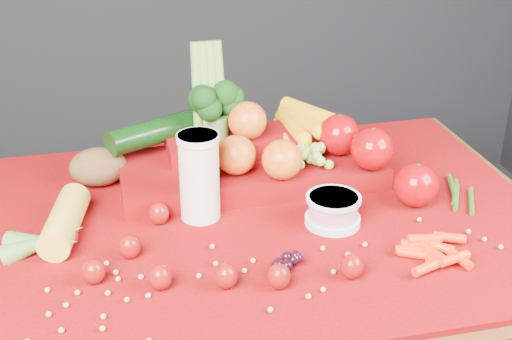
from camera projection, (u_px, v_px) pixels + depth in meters
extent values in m
cube|color=#3A200D|center=(258.00, 235.00, 1.33)|extent=(1.10, 0.80, 0.05)
cube|color=#3A200D|center=(28.00, 324.00, 1.68)|extent=(0.06, 0.06, 0.70)
cube|color=#3A200D|center=(406.00, 271.00, 1.88)|extent=(0.06, 0.06, 0.70)
cube|color=maroon|center=(258.00, 220.00, 1.31)|extent=(1.05, 0.75, 0.01)
cylinder|color=beige|center=(199.00, 177.00, 1.28)|extent=(0.07, 0.07, 0.16)
cylinder|color=silver|center=(198.00, 138.00, 1.24)|extent=(0.08, 0.08, 0.01)
cylinder|color=silver|center=(332.00, 220.00, 1.29)|extent=(0.10, 0.10, 0.01)
cylinder|color=#CA8096|center=(333.00, 207.00, 1.28)|extent=(0.09, 0.09, 0.04)
cylinder|color=silver|center=(334.00, 198.00, 1.27)|extent=(0.10, 0.10, 0.01)
ellipsoid|color=maroon|center=(129.00, 247.00, 1.18)|extent=(0.04, 0.04, 0.04)
cone|color=#15480C|center=(128.00, 236.00, 1.17)|extent=(0.03, 0.03, 0.01)
ellipsoid|color=maroon|center=(94.00, 271.00, 1.12)|extent=(0.04, 0.04, 0.04)
cone|color=#15480C|center=(92.00, 261.00, 1.11)|extent=(0.03, 0.03, 0.01)
ellipsoid|color=maroon|center=(160.00, 277.00, 1.10)|extent=(0.04, 0.04, 0.04)
cone|color=#15480C|center=(159.00, 266.00, 1.09)|extent=(0.03, 0.03, 0.01)
ellipsoid|color=maroon|center=(226.00, 276.00, 1.11)|extent=(0.04, 0.04, 0.04)
cone|color=#15480C|center=(226.00, 265.00, 1.10)|extent=(0.03, 0.03, 0.01)
ellipsoid|color=maroon|center=(279.00, 276.00, 1.11)|extent=(0.04, 0.04, 0.04)
cone|color=#15480C|center=(279.00, 266.00, 1.10)|extent=(0.03, 0.03, 0.01)
ellipsoid|color=maroon|center=(352.00, 266.00, 1.13)|extent=(0.04, 0.04, 0.04)
cone|color=#15480C|center=(353.00, 256.00, 1.12)|extent=(0.03, 0.03, 0.01)
ellipsoid|color=maroon|center=(159.00, 213.00, 1.28)|extent=(0.04, 0.04, 0.04)
cone|color=#15480C|center=(158.00, 204.00, 1.27)|extent=(0.03, 0.03, 0.01)
ellipsoid|color=maroon|center=(68.00, 235.00, 1.21)|extent=(0.04, 0.04, 0.04)
cone|color=#15480C|center=(66.00, 225.00, 1.20)|extent=(0.03, 0.03, 0.01)
cylinder|color=gold|center=(65.00, 221.00, 1.24)|extent=(0.09, 0.19, 0.06)
ellipsoid|color=brown|center=(98.00, 167.00, 1.41)|extent=(0.11, 0.08, 0.08)
cube|color=maroon|center=(251.00, 170.00, 1.44)|extent=(0.52, 0.22, 0.04)
cube|color=maroon|center=(236.00, 143.00, 1.46)|extent=(0.28, 0.12, 0.03)
sphere|color=#99000E|center=(372.00, 149.00, 1.37)|extent=(0.08, 0.08, 0.08)
sphere|color=#99000E|center=(416.00, 185.00, 1.34)|extent=(0.08, 0.08, 0.08)
sphere|color=#99000E|center=(339.00, 135.00, 1.44)|extent=(0.08, 0.08, 0.08)
sphere|color=#C32802|center=(236.00, 155.00, 1.36)|extent=(0.08, 0.08, 0.08)
sphere|color=#C32802|center=(282.00, 160.00, 1.34)|extent=(0.08, 0.08, 0.08)
sphere|color=#C32802|center=(247.00, 121.00, 1.42)|extent=(0.08, 0.08, 0.08)
cylinder|color=orange|center=(283.00, 135.00, 1.50)|extent=(0.06, 0.15, 0.04)
cylinder|color=orange|center=(293.00, 128.00, 1.49)|extent=(0.04, 0.15, 0.04)
cylinder|color=orange|center=(302.00, 120.00, 1.49)|extent=(0.07, 0.15, 0.04)
cylinder|color=orange|center=(309.00, 113.00, 1.49)|extent=(0.10, 0.15, 0.04)
cylinder|color=#3F662D|center=(218.00, 127.00, 1.43)|extent=(0.04, 0.04, 0.04)
cylinder|color=olive|center=(197.00, 97.00, 1.44)|extent=(0.03, 0.06, 0.22)
cylinder|color=olive|center=(205.00, 96.00, 1.44)|extent=(0.02, 0.06, 0.22)
cylinder|color=olive|center=(213.00, 96.00, 1.44)|extent=(0.02, 0.06, 0.22)
cylinder|color=olive|center=(221.00, 95.00, 1.45)|extent=(0.03, 0.06, 0.22)
cylinder|color=black|center=(164.00, 129.00, 1.45)|extent=(0.25, 0.15, 0.05)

